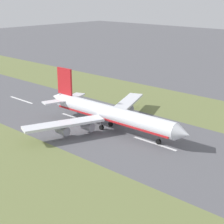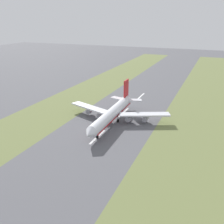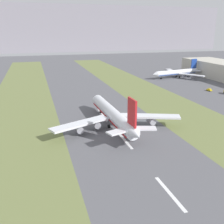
# 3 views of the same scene
# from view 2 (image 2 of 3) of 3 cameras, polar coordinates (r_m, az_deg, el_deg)

# --- Properties ---
(ground_plane) EXTENTS (800.00, 800.00, 0.00)m
(ground_plane) POSITION_cam_2_polar(r_m,az_deg,el_deg) (156.70, 0.60, -1.90)
(ground_plane) COLOR #56565B
(grass_median_west) EXTENTS (40.00, 600.00, 0.01)m
(grass_median_west) POSITION_cam_2_polar(r_m,az_deg,el_deg) (147.56, 17.12, -4.28)
(grass_median_west) COLOR olive
(grass_median_west) RESTS_ON ground
(grass_median_east) EXTENTS (40.00, 600.00, 0.01)m
(grass_median_east) POSITION_cam_2_polar(r_m,az_deg,el_deg) (177.16, -13.06, 0.19)
(grass_median_east) COLOR olive
(grass_median_east) RESTS_ON ground
(centreline_dash_near) EXTENTS (1.20, 18.00, 0.01)m
(centreline_dash_near) POSITION_cam_2_polar(r_m,az_deg,el_deg) (206.67, 6.31, 3.44)
(centreline_dash_near) COLOR silver
(centreline_dash_near) RESTS_ON ground
(centreline_dash_mid) EXTENTS (1.20, 18.00, 0.01)m
(centreline_dash_mid) POSITION_cam_2_polar(r_m,az_deg,el_deg) (170.40, 2.54, -0.08)
(centreline_dash_mid) COLOR silver
(centreline_dash_mid) RESTS_ON ground
(centreline_dash_far) EXTENTS (1.20, 18.00, 0.01)m
(centreline_dash_far) POSITION_cam_2_polar(r_m,az_deg,el_deg) (136.24, -3.19, -5.43)
(centreline_dash_far) COLOR silver
(centreline_dash_far) RESTS_ON ground
(airplane_main_jet) EXTENTS (64.12, 67.11, 20.20)m
(airplane_main_jet) POSITION_cam_2_polar(r_m,az_deg,el_deg) (152.45, 0.25, -0.12)
(airplane_main_jet) COLOR silver
(airplane_main_jet) RESTS_ON ground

